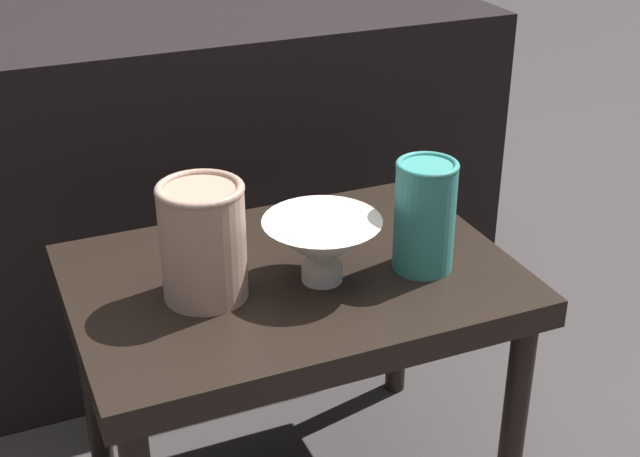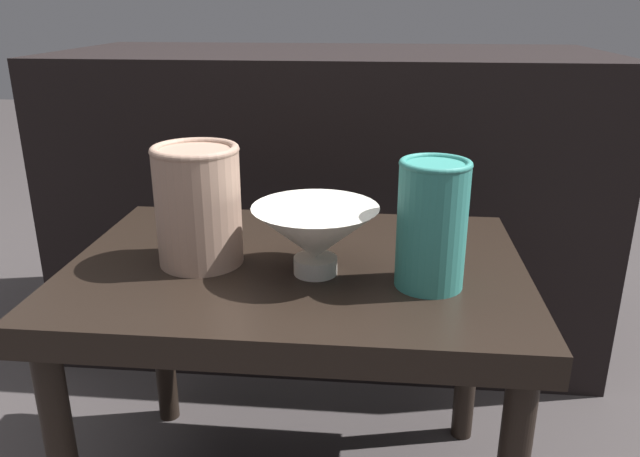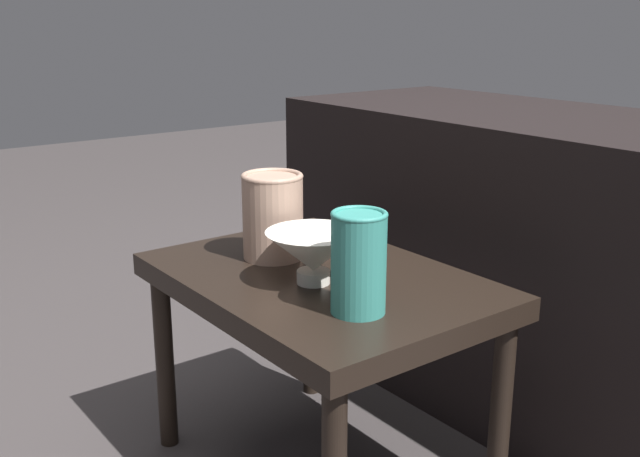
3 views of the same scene
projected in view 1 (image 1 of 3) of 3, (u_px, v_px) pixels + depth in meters
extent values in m
cube|color=black|center=(292.00, 284.00, 1.24)|extent=(0.61, 0.43, 0.04)
cylinder|color=black|center=(514.00, 425.00, 1.28)|extent=(0.04, 0.04, 0.36)
cylinder|color=black|center=(91.00, 376.00, 1.38)|extent=(0.04, 0.04, 0.36)
cylinder|color=black|center=(398.00, 304.00, 1.57)|extent=(0.04, 0.04, 0.36)
cube|color=black|center=(186.00, 176.00, 1.74)|extent=(1.12, 0.50, 0.64)
cylinder|color=silver|center=(322.00, 273.00, 1.21)|extent=(0.06, 0.06, 0.02)
cone|color=silver|center=(322.00, 243.00, 1.19)|extent=(0.16, 0.16, 0.07)
cylinder|color=tan|center=(203.00, 243.00, 1.14)|extent=(0.11, 0.11, 0.15)
torus|color=tan|center=(200.00, 189.00, 1.11)|extent=(0.11, 0.11, 0.01)
cylinder|color=teal|center=(425.00, 217.00, 1.21)|extent=(0.08, 0.08, 0.15)
torus|color=teal|center=(428.00, 165.00, 1.18)|extent=(0.09, 0.09, 0.01)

